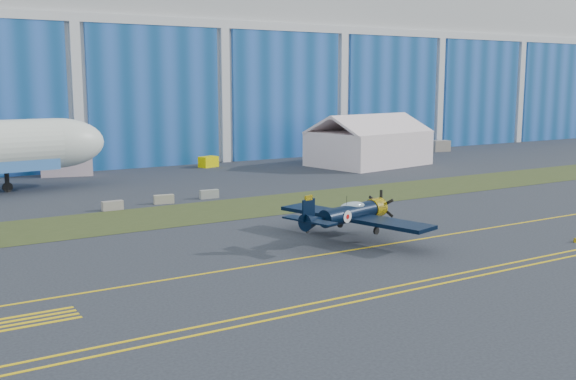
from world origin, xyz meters
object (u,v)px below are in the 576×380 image
tent (369,140)px  shipping_container (67,165)px  tug (208,162)px  warbird (349,214)px

tent → shipping_container: bearing=154.2°
tent → tug: (-21.23, 10.01, -2.99)m
tent → tug: 23.66m
warbird → tug: bearing=62.9°
tent → tug: size_ratio=6.87×
warbird → tug: warbird is taller
warbird → tug: 48.29m
shipping_container → tug: bearing=10.6°
warbird → tent: size_ratio=0.87×
shipping_container → tent: bearing=-1.1°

